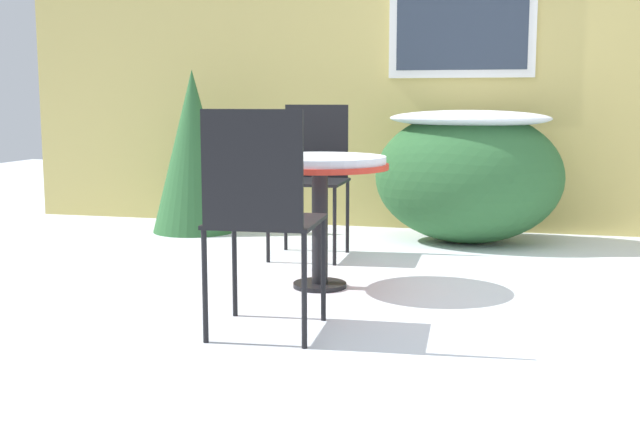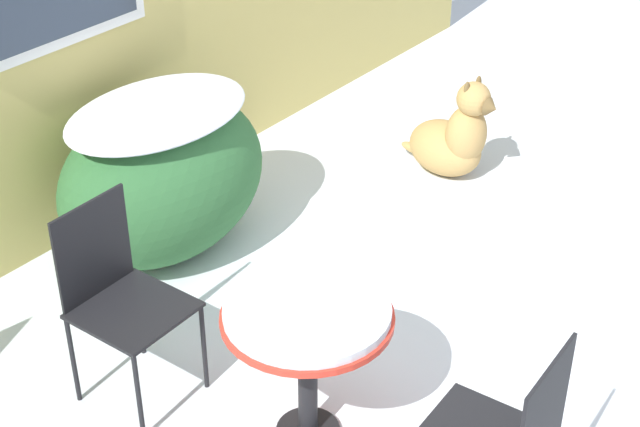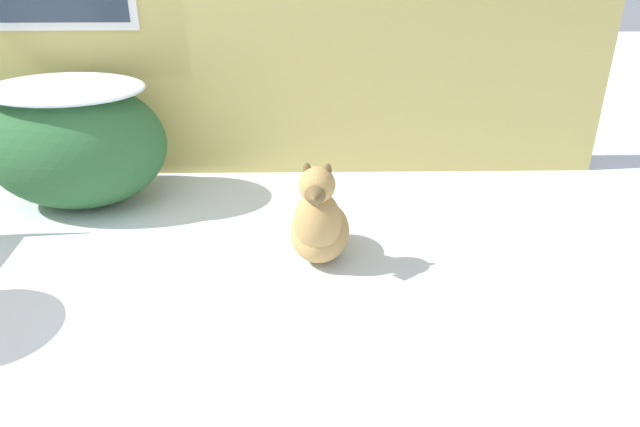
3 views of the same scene
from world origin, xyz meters
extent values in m
plane|color=silver|center=(0.00, 0.00, 0.00)|extent=(16.00, 16.00, 0.00)
ellipsoid|color=#2D6033|center=(-0.16, 1.61, 0.48)|extent=(1.36, 0.94, 0.97)
ellipsoid|color=silver|center=(-0.16, 1.61, 0.91)|extent=(1.15, 0.80, 0.12)
cylinder|color=black|center=(-0.87, 0.00, 0.35)|extent=(0.09, 0.09, 0.64)
cylinder|color=red|center=(-0.87, 0.00, 0.68)|extent=(0.76, 0.76, 0.03)
cylinder|color=silver|center=(-0.87, 0.00, 0.72)|extent=(0.73, 0.73, 0.04)
cube|color=black|center=(-1.15, 0.81, 0.51)|extent=(0.48, 0.48, 0.02)
cube|color=black|center=(-1.15, 1.04, 0.76)|extent=(0.44, 0.02, 0.49)
cylinder|color=black|center=(-1.36, 0.59, 0.25)|extent=(0.02, 0.02, 0.50)
cylinder|color=black|center=(-0.92, 0.60, 0.25)|extent=(0.02, 0.02, 0.50)
cylinder|color=black|center=(-1.37, 1.02, 0.25)|extent=(0.02, 0.02, 0.50)
cylinder|color=black|center=(-0.93, 1.03, 0.25)|extent=(0.02, 0.02, 0.50)
cube|color=black|center=(-0.89, -1.12, 0.76)|extent=(0.44, 0.04, 0.49)
ellipsoid|color=tan|center=(1.65, 0.80, 0.18)|extent=(0.44, 0.57, 0.37)
ellipsoid|color=tan|center=(1.63, 0.64, 0.34)|extent=(0.32, 0.29, 0.40)
sphere|color=tan|center=(1.62, 0.61, 0.61)|extent=(0.22, 0.22, 0.22)
cone|color=brown|center=(1.61, 0.47, 0.59)|extent=(0.13, 0.08, 0.12)
ellipsoid|color=brown|center=(1.57, 0.63, 0.69)|extent=(0.05, 0.04, 0.10)
ellipsoid|color=brown|center=(1.69, 0.62, 0.69)|extent=(0.05, 0.04, 0.10)
ellipsoid|color=tan|center=(1.67, 1.05, 0.08)|extent=(0.10, 0.25, 0.07)
camera|label=1|loc=(0.19, -4.26, 1.05)|focal=45.00mm
camera|label=2|loc=(-3.49, -2.08, 3.29)|focal=55.00mm
camera|label=3|loc=(1.59, -2.75, 2.17)|focal=35.00mm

